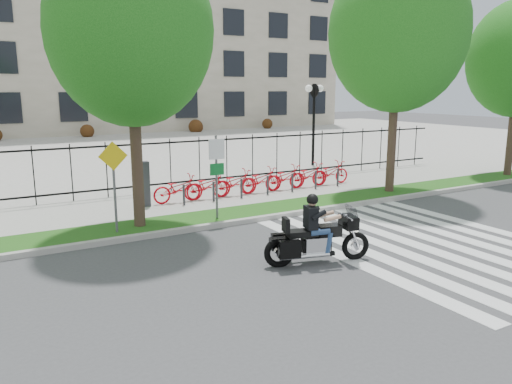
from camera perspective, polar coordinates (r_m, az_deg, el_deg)
ground at (r=10.97m, az=1.73°, el=-9.64°), size 120.00×120.00×0.00m
curb at (r=14.41m, az=-6.92°, el=-4.15°), size 60.00×0.20×0.15m
grass_verge at (r=15.17m, az=-8.20°, el=-3.37°), size 60.00×1.50×0.15m
sidewalk at (r=17.45m, az=-11.29°, el=-1.48°), size 60.00×3.50×0.15m
plaza at (r=34.33m, az=-20.94°, el=4.38°), size 80.00×34.00×0.10m
crosswalk_stripes at (r=14.00m, az=18.84°, el=-5.49°), size 5.70×8.00×0.01m
iron_fence at (r=18.88m, az=-13.16°, el=2.76°), size 30.00×0.06×2.00m
office_building at (r=54.18m, az=-25.42°, el=17.00°), size 60.00×21.90×20.15m
lamp_post_right at (r=25.79m, az=6.65°, el=9.92°), size 1.06×0.70×4.25m
street_tree_1 at (r=14.28m, az=-14.16°, el=17.42°), size 4.44×4.44×7.91m
street_tree_2 at (r=19.50m, az=15.91°, el=17.17°), size 5.02×5.02×8.73m
bike_share_station at (r=18.72m, az=0.34°, el=1.37°), size 8.87×0.85×1.50m
sign_pole_regulatory at (r=14.86m, az=-4.52°, el=2.96°), size 0.50×0.09×2.50m
sign_pole_warning at (r=13.84m, az=-15.94°, el=1.90°), size 0.78×0.09×2.49m
motorcycle_rider at (r=11.65m, az=7.04°, el=-4.97°), size 2.54×1.15×2.01m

